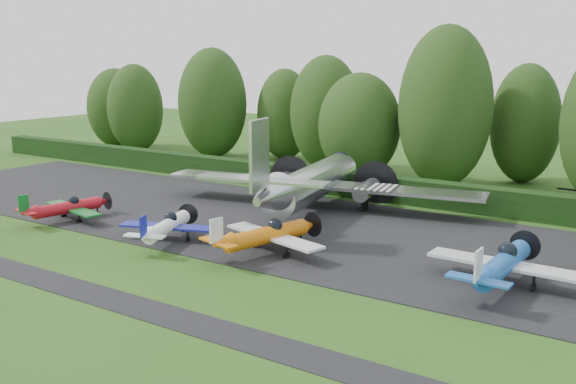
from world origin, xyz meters
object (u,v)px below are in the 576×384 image
Objects in this scene: light_plane_orange at (267,235)px; light_plane_blue at (503,264)px; transport_plane at (311,182)px; light_plane_red at (67,207)px; light_plane_white at (168,226)px.

light_plane_blue is at bearing -6.73° from light_plane_orange.
transport_plane is 11.01m from light_plane_orange.
light_plane_blue reaches higher than light_plane_orange.
light_plane_orange is at bearing -7.04° from light_plane_red.
transport_plane is 3.83× the size of light_plane_red.
light_plane_orange is at bearing -61.47° from transport_plane.
light_plane_orange is at bearing -173.45° from light_plane_blue.
light_plane_white is 0.89× the size of light_plane_orange.
transport_plane is 18.56m from light_plane_blue.
transport_plane is 3.01× the size of light_plane_blue.
transport_plane reaches higher than light_plane_blue.
light_plane_orange is (6.62, 1.37, 0.13)m from light_plane_white.
transport_plane reaches higher than light_plane_red.
light_plane_blue is (16.45, -8.54, -0.97)m from transport_plane.
transport_plane is at bearing 30.66° from light_plane_red.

